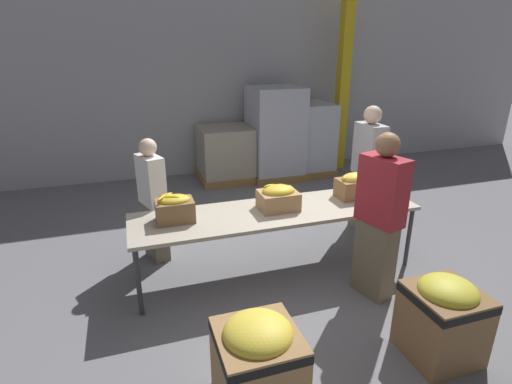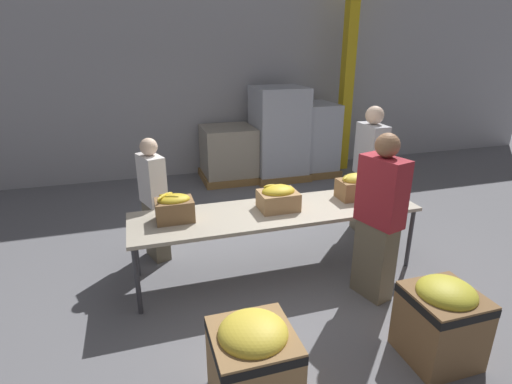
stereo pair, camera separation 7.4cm
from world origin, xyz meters
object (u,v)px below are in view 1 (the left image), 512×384
object	(u,v)px
banana_box_0	(175,208)
volunteer_0	(153,201)
banana_box_2	(355,185)
volunteer_1	(379,219)
donation_bin_1	(443,316)
banana_box_1	(278,197)
support_pillar	(344,71)
pallet_stack_0	(225,154)
pallet_stack_2	(305,139)
volunteer_2	(367,172)
sorting_table	(276,214)
pallet_stack_1	(275,134)
donation_bin_0	(258,361)

from	to	relation	value
banana_box_0	volunteer_0	distance (m)	0.72
banana_box_2	volunteer_1	distance (m)	0.85
donation_bin_1	banana_box_1	bearing A→B (deg)	114.97
support_pillar	pallet_stack_0	bearing A→B (deg)	-178.72
volunteer_1	pallet_stack_2	size ratio (longest dim) A/B	1.23
volunteer_2	volunteer_1	bearing A→B (deg)	-26.55
sorting_table	support_pillar	bearing A→B (deg)	52.02
sorting_table	banana_box_2	xyz separation A→B (m)	(1.03, 0.09, 0.20)
banana_box_0	banana_box_1	distance (m)	1.14
pallet_stack_1	volunteer_0	bearing A→B (deg)	-134.14
donation_bin_0	pallet_stack_2	size ratio (longest dim) A/B	0.52
sorting_table	banana_box_0	distance (m)	1.12
donation_bin_1	volunteer_2	bearing A→B (deg)	72.92
support_pillar	sorting_table	bearing A→B (deg)	-127.98
donation_bin_0	banana_box_1	bearing A→B (deg)	64.94
volunteer_1	pallet_stack_1	xyz separation A→B (m)	(0.43, 4.08, 0.00)
pallet_stack_2	banana_box_1	bearing A→B (deg)	-119.26
donation_bin_0	pallet_stack_0	distance (m)	5.27
volunteer_2	pallet_stack_0	world-z (taller)	volunteer_2
volunteer_2	support_pillar	bearing A→B (deg)	159.31
volunteer_0	donation_bin_1	distance (m)	3.25
banana_box_1	pallet_stack_0	bearing A→B (deg)	86.10
donation_bin_0	volunteer_1	bearing A→B (deg)	31.06
banana_box_1	donation_bin_0	size ratio (longest dim) A/B	0.58
banana_box_2	banana_box_1	bearing A→B (deg)	-176.93
banana_box_1	pallet_stack_2	distance (m)	3.88
banana_box_1	support_pillar	size ratio (longest dim) A/B	0.11
donation_bin_0	pallet_stack_1	world-z (taller)	pallet_stack_1
sorting_table	pallet_stack_2	distance (m)	3.92
banana_box_1	pallet_stack_1	bearing A→B (deg)	69.90
sorting_table	volunteer_0	bearing A→B (deg)	150.14
pallet_stack_2	donation_bin_0	bearing A→B (deg)	-117.88
volunteer_0	banana_box_2	bearing A→B (deg)	55.01
sorting_table	pallet_stack_1	world-z (taller)	pallet_stack_1
support_pillar	pallet_stack_2	bearing A→B (deg)	-172.46
donation_bin_0	donation_bin_1	world-z (taller)	donation_bin_0
donation_bin_0	banana_box_0	bearing A→B (deg)	100.52
volunteer_0	volunteer_1	world-z (taller)	volunteer_1
pallet_stack_1	pallet_stack_2	distance (m)	0.71
volunteer_0	pallet_stack_1	world-z (taller)	pallet_stack_1
donation_bin_1	pallet_stack_1	world-z (taller)	pallet_stack_1
support_pillar	pallet_stack_2	xyz separation A→B (m)	(-0.82, -0.11, -1.30)
banana_box_0	volunteer_1	size ratio (longest dim) A/B	0.22
banana_box_2	pallet_stack_1	xyz separation A→B (m)	(0.21, 3.25, -0.05)
banana_box_0	donation_bin_0	size ratio (longest dim) A/B	0.53
banana_box_1	donation_bin_1	xyz separation A→B (m)	(0.81, -1.73, -0.52)
banana_box_0	volunteer_0	bearing A→B (deg)	104.86
sorting_table	volunteer_0	size ratio (longest dim) A/B	2.12
banana_box_2	donation_bin_0	distance (m)	2.59
sorting_table	donation_bin_1	world-z (taller)	sorting_table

